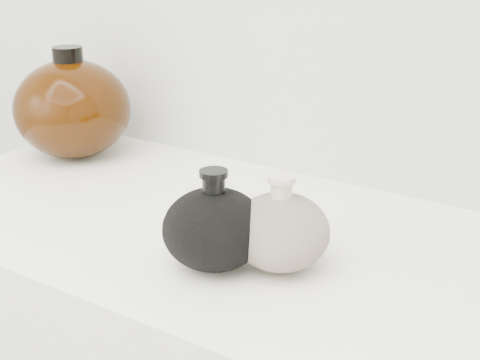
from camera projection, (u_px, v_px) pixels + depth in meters
The scene contains 3 objects.
black_gourd_vase at pixel (214, 228), 0.81m from camera, with size 0.15×0.15×0.13m.
cream_gourd_vase at pixel (281, 231), 0.81m from camera, with size 0.15×0.15×0.12m.
left_round_pot at pixel (72, 108), 1.20m from camera, with size 0.26×0.26×0.20m.
Camera 1 is at (0.41, 0.25, 1.29)m, focal length 50.00 mm.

